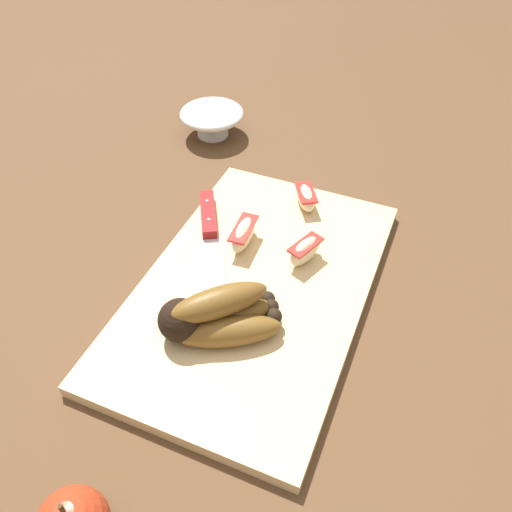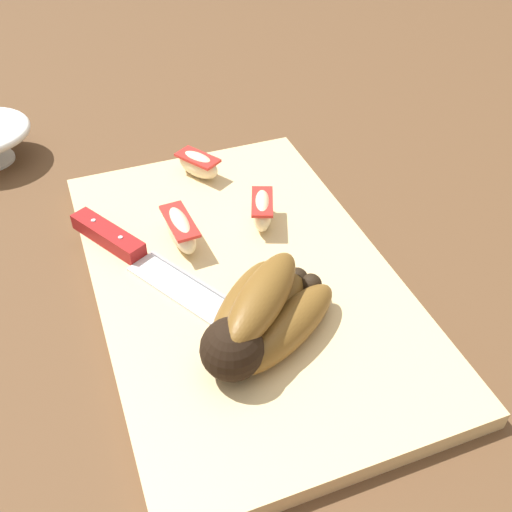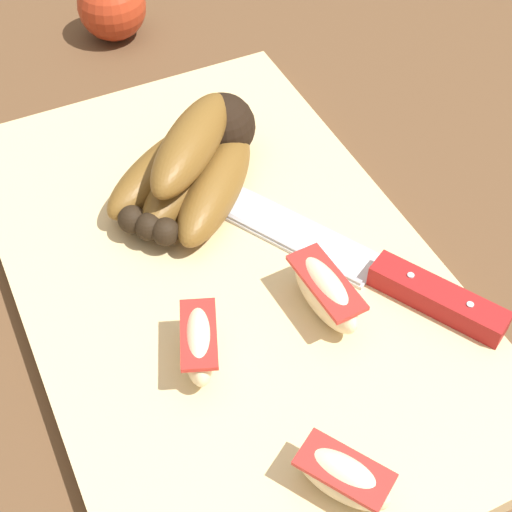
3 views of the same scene
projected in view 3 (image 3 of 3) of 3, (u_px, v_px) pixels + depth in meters
name	position (u px, v px, depth m)	size (l,w,h in m)	color
ground_plane	(200.00, 286.00, 0.58)	(6.00, 6.00, 0.00)	brown
cutting_board	(225.00, 275.00, 0.57)	(0.47, 0.30, 0.02)	#DBBC84
banana_bunch	(195.00, 163.00, 0.60)	(0.15, 0.15, 0.07)	black
chefs_knife	(376.00, 270.00, 0.55)	(0.26, 0.16, 0.02)	silver
apple_wedge_near	(200.00, 344.00, 0.49)	(0.06, 0.04, 0.04)	beige
apple_wedge_middle	(343.00, 477.00, 0.44)	(0.06, 0.05, 0.03)	beige
apple_wedge_far	(325.00, 293.00, 0.52)	(0.07, 0.03, 0.04)	beige
whole_apple	(112.00, 6.00, 0.77)	(0.07, 0.07, 0.08)	#AD3319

